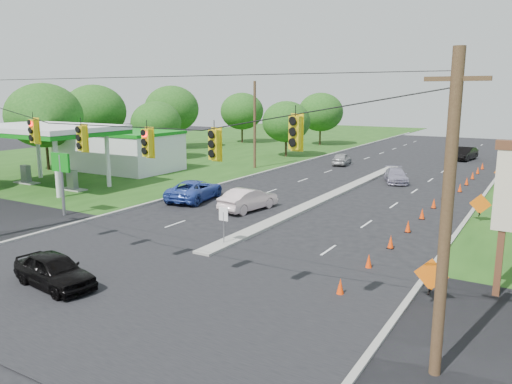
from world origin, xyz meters
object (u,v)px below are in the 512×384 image
Objects in this scene: gas_station at (108,147)px; black_sedan at (54,270)px; blue_pickup at (195,190)px; white_sedan at (248,199)px.

gas_station reaches higher than black_sedan.
black_sedan is at bearing 98.32° from blue_pickup.
blue_pickup is at bearing 0.10° from white_sedan.
blue_pickup is at bearing 26.08° from black_sedan.
gas_station reaches higher than blue_pickup.
black_sedan is at bearing -47.08° from gas_station.
white_sedan is at bearing 161.76° from blue_pickup.
white_sedan reaches higher than black_sedan.
gas_station is at bearing -9.98° from white_sedan.
gas_station reaches higher than white_sedan.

